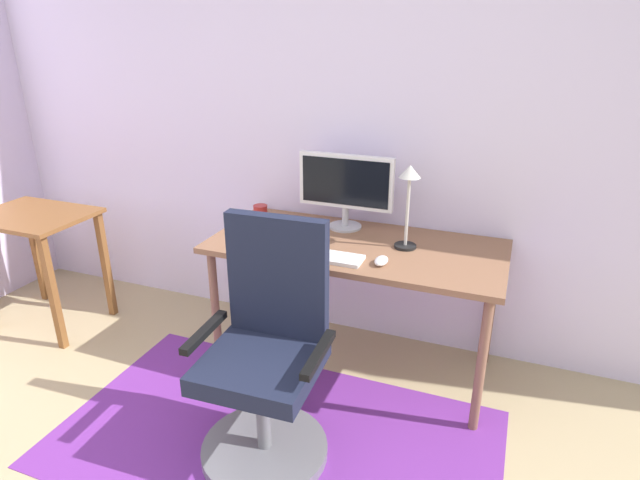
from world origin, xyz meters
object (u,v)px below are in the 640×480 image
at_px(keyboard, 319,255).
at_px(side_table, 36,236).
at_px(cell_phone, 250,235).
at_px(office_chair, 267,368).
at_px(coffee_cup, 261,213).
at_px(desk, 356,256).
at_px(computer_mouse, 381,261).
at_px(monitor, 346,185).
at_px(desk_lamp, 409,190).

distance_m(keyboard, side_table, 1.82).
xyz_separation_m(cell_phone, office_chair, (0.40, -0.63, -0.32)).
xyz_separation_m(coffee_cup, office_chair, (0.45, -0.85, -0.36)).
relative_size(cell_phone, side_table, 0.19).
height_order(desk, keyboard, keyboard).
distance_m(computer_mouse, side_table, 2.12).
bearing_deg(monitor, computer_mouse, -52.02).
height_order(coffee_cup, office_chair, office_chair).
height_order(monitor, keyboard, monitor).
bearing_deg(cell_phone, monitor, 41.20).
xyz_separation_m(coffee_cup, side_table, (-1.32, -0.38, -0.19)).
bearing_deg(desk, cell_phone, -170.48).
bearing_deg(cell_phone, office_chair, -51.20).
height_order(computer_mouse, cell_phone, computer_mouse).
xyz_separation_m(desk, office_chair, (-0.16, -0.72, -0.24)).
xyz_separation_m(keyboard, coffee_cup, (-0.49, 0.35, 0.04)).
bearing_deg(keyboard, monitor, 91.46).
height_order(keyboard, coffee_cup, coffee_cup).
relative_size(computer_mouse, side_table, 0.14).
bearing_deg(monitor, desk, -57.83).
relative_size(keyboard, cell_phone, 3.07).
bearing_deg(cell_phone, computer_mouse, -1.39).
relative_size(computer_mouse, desk_lamp, 0.25).
bearing_deg(office_chair, keyboard, 83.04).
bearing_deg(computer_mouse, desk, 133.19).
height_order(computer_mouse, coffee_cup, coffee_cup).
xyz_separation_m(coffee_cup, desk_lamp, (0.85, -0.09, 0.25)).
height_order(office_chair, side_table, office_chair).
relative_size(keyboard, coffee_cup, 4.63).
relative_size(monitor, side_table, 0.72).
relative_size(coffee_cup, desk_lamp, 0.22).
distance_m(coffee_cup, office_chair, 1.03).
height_order(keyboard, office_chair, office_chair).
distance_m(keyboard, office_chair, 0.60).
bearing_deg(coffee_cup, side_table, -164.12).
distance_m(keyboard, cell_phone, 0.46).
height_order(keyboard, cell_phone, keyboard).
bearing_deg(office_chair, side_table, 162.40).
bearing_deg(side_table, cell_phone, 6.32).
bearing_deg(desk_lamp, office_chair, -117.53).
xyz_separation_m(desk, monitor, (-0.13, 0.20, 0.31)).
height_order(keyboard, side_table, keyboard).
bearing_deg(office_chair, cell_phone, 119.86).
bearing_deg(desk, computer_mouse, -46.81).
bearing_deg(keyboard, computer_mouse, 5.47).
relative_size(cell_phone, desk_lamp, 0.33).
distance_m(desk, side_table, 1.94).
height_order(monitor, computer_mouse, monitor).
bearing_deg(keyboard, desk, 62.39).
xyz_separation_m(cell_phone, side_table, (-1.37, -0.15, -0.14)).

